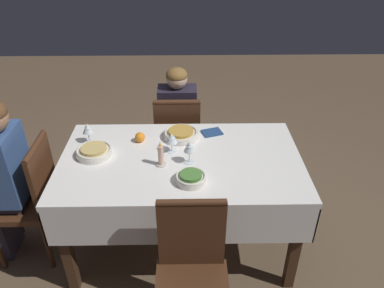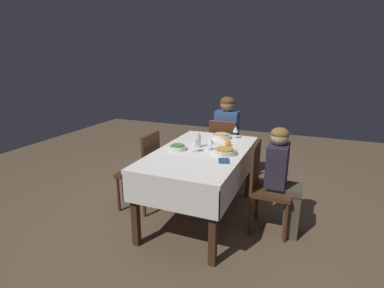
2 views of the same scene
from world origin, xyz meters
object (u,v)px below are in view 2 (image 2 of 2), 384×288
at_px(person_adult_denim, 228,133).
at_px(wine_glass_north, 195,141).
at_px(bowl_north, 178,147).
at_px(napkin_red_folded, 224,161).
at_px(chair_east, 224,149).
at_px(chair_north, 143,168).
at_px(wine_glass_east, 236,130).
at_px(chair_south, 265,183).
at_px(wine_glass_south, 210,141).
at_px(bowl_south, 225,151).
at_px(orange_fruit, 228,143).
at_px(candle_centerpiece, 199,142).
at_px(person_child_dark, 283,177).
at_px(bowl_east, 221,136).
at_px(dining_table, 201,160).

distance_m(person_adult_denim, wine_glass_north, 1.18).
height_order(bowl_north, napkin_red_folded, bowl_north).
bearing_deg(chair_east, chair_north, 59.11).
bearing_deg(bowl_north, wine_glass_east, -32.95).
bearing_deg(chair_south, wine_glass_east, 38.56).
bearing_deg(wine_glass_south, chair_south, -92.31).
distance_m(bowl_south, wine_glass_south, 0.19).
height_order(chair_south, orange_fruit, chair_south).
distance_m(wine_glass_east, candle_centerpiece, 0.55).
relative_size(chair_south, wine_glass_south, 6.65).
bearing_deg(person_child_dark, orange_fruit, 68.59).
bearing_deg(bowl_north, bowl_east, -24.92).
distance_m(dining_table, chair_south, 0.67).
height_order(dining_table, person_child_dark, person_child_dark).
distance_m(chair_east, wine_glass_east, 0.56).
relative_size(chair_south, bowl_south, 3.81).
xyz_separation_m(dining_table, wine_glass_north, (-0.05, 0.04, 0.20)).
height_order(chair_north, wine_glass_east, wine_glass_east).
relative_size(dining_table, napkin_red_folded, 9.73).
distance_m(bowl_east, wine_glass_north, 0.60).
xyz_separation_m(bowl_south, candle_centerpiece, (0.12, 0.31, 0.03)).
xyz_separation_m(person_child_dark, bowl_east, (0.50, 0.75, 0.20)).
xyz_separation_m(wine_glass_east, orange_fruit, (-0.33, -0.00, -0.07)).
xyz_separation_m(person_adult_denim, orange_fruit, (-0.84, -0.24, 0.12)).
bearing_deg(bowl_south, chair_north, 93.68).
relative_size(wine_glass_east, bowl_north, 0.81).
xyz_separation_m(bowl_east, wine_glass_south, (-0.48, -0.03, 0.07)).
xyz_separation_m(chair_north, orange_fruit, (0.33, -0.85, 0.29)).
relative_size(dining_table, wine_glass_south, 11.36).
height_order(person_adult_denim, napkin_red_folded, person_adult_denim).
height_order(chair_south, napkin_red_folded, chair_south).
height_order(person_child_dark, candle_centerpiece, person_child_dark).
relative_size(wine_glass_east, orange_fruit, 2.15).
bearing_deg(wine_glass_south, orange_fruit, -29.85).
height_order(chair_east, bowl_east, chair_east).
distance_m(person_child_dark, wine_glass_south, 0.77).
relative_size(bowl_east, orange_fruit, 3.38).
distance_m(chair_south, wine_glass_east, 0.81).
height_order(person_adult_denim, wine_glass_south, person_adult_denim).
distance_m(wine_glass_south, napkin_red_folded, 0.36).
distance_m(wine_glass_east, bowl_south, 0.61).
height_order(dining_table, chair_north, chair_north).
bearing_deg(person_child_dark, chair_east, 42.01).
relative_size(chair_north, wine_glass_north, 5.84).
distance_m(chair_east, candle_centerpiece, 0.90).
height_order(bowl_south, napkin_red_folded, bowl_south).
height_order(dining_table, bowl_east, bowl_east).
bearing_deg(orange_fruit, chair_south, -117.77).
distance_m(bowl_east, bowl_north, 0.66).
distance_m(bowl_east, bowl_south, 0.57).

